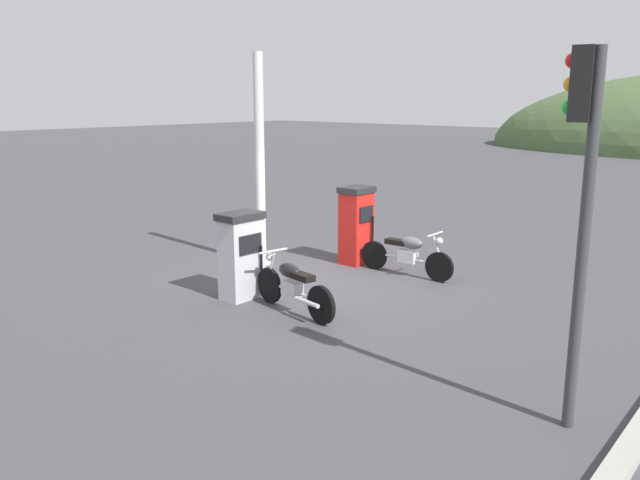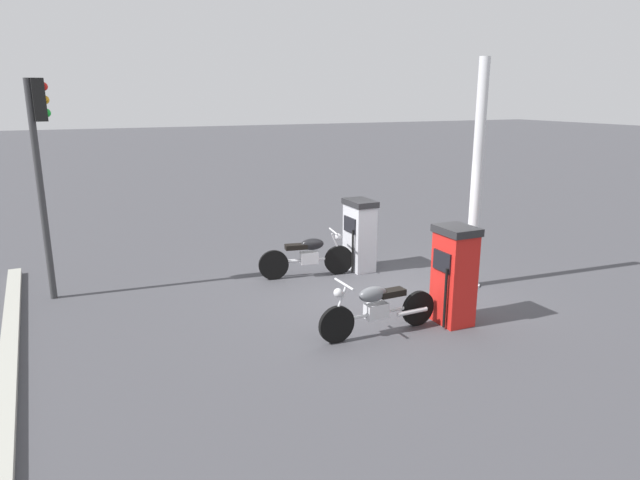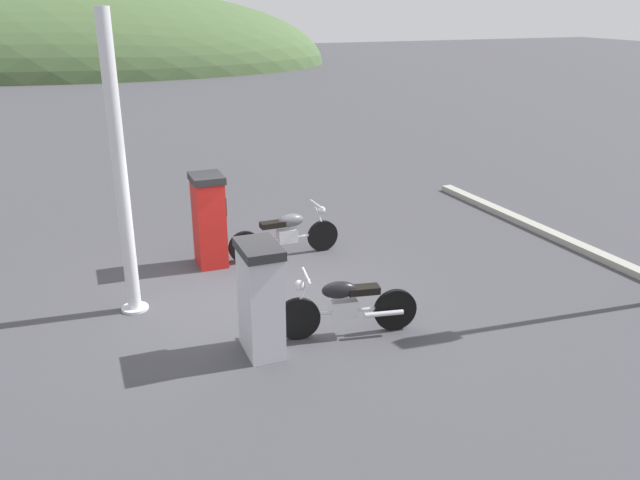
# 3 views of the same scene
# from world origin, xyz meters

# --- Properties ---
(ground_plane) EXTENTS (120.00, 120.00, 0.00)m
(ground_plane) POSITION_xyz_m (0.00, 0.00, 0.00)
(ground_plane) COLOR #424247
(fuel_pump_near) EXTENTS (0.54, 0.78, 1.51)m
(fuel_pump_near) POSITION_xyz_m (-0.31, -1.60, 0.77)
(fuel_pump_near) COLOR silver
(fuel_pump_near) RESTS_ON ground
(fuel_pump_far) EXTENTS (0.58, 0.67, 1.62)m
(fuel_pump_far) POSITION_xyz_m (-0.31, 1.60, 0.82)
(fuel_pump_far) COLOR red
(fuel_pump_far) RESTS_ON ground
(motorcycle_near_pump) EXTENTS (1.97, 0.65, 0.94)m
(motorcycle_near_pump) POSITION_xyz_m (0.88, -1.58, 0.45)
(motorcycle_near_pump) COLOR black
(motorcycle_near_pump) RESTS_ON ground
(motorcycle_far_pump) EXTENTS (2.07, 0.56, 0.93)m
(motorcycle_far_pump) POSITION_xyz_m (1.04, 1.50, 0.44)
(motorcycle_far_pump) COLOR black
(motorcycle_far_pump) RESTS_ON ground
(roadside_traffic_light) EXTENTS (0.39, 0.27, 3.91)m
(roadside_traffic_light) POSITION_xyz_m (5.59, -2.38, 2.66)
(roadside_traffic_light) COLOR #38383A
(roadside_traffic_light) RESTS_ON ground
(canopy_support_pole) EXTENTS (0.40, 0.40, 4.30)m
(canopy_support_pole) POSITION_xyz_m (-1.77, 0.26, 2.07)
(canopy_support_pole) COLOR silver
(canopy_support_pole) RESTS_ON ground
(road_edge_kerb) EXTENTS (0.60, 8.51, 0.12)m
(road_edge_kerb) POSITION_xyz_m (6.23, 0.00, 0.06)
(road_edge_kerb) COLOR #9E9E93
(road_edge_kerb) RESTS_ON ground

